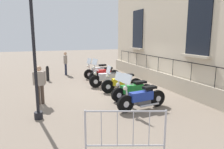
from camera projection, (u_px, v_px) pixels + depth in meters
name	position (u px, v px, depth m)	size (l,w,h in m)	color
ground_plane	(120.00, 89.00, 10.94)	(60.00, 60.00, 0.00)	gray
building_facade	(166.00, 25.00, 11.25)	(0.82, 12.42, 6.89)	beige
motorcycle_white	(98.00, 71.00, 13.65)	(2.06, 0.67, 1.35)	black
motorcycle_red	(104.00, 75.00, 12.49)	(2.05, 0.73, 1.45)	black
motorcycle_silver	(109.00, 79.00, 11.34)	(2.15, 0.67, 0.97)	black
motorcycle_yellow	(122.00, 83.00, 10.28)	(2.13, 0.68, 1.34)	black
motorcycle_green	(133.00, 90.00, 9.06)	(2.08, 0.72, 1.26)	black
motorcycle_blue	(142.00, 98.00, 7.83)	(2.13, 0.65, 1.42)	black
lamppost	(33.00, 31.00, 6.49)	(0.35, 0.35, 4.87)	black
crowd_barrier	(125.00, 130.00, 4.94)	(1.83, 0.70, 1.05)	#B7B7BF
bollard	(48.00, 73.00, 12.85)	(0.19, 0.19, 0.93)	black
pedestrian_standing	(40.00, 83.00, 8.38)	(0.51, 0.31, 1.58)	#47382D
pedestrian_walking	(66.00, 62.00, 14.66)	(0.30, 0.52, 1.64)	#23283D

